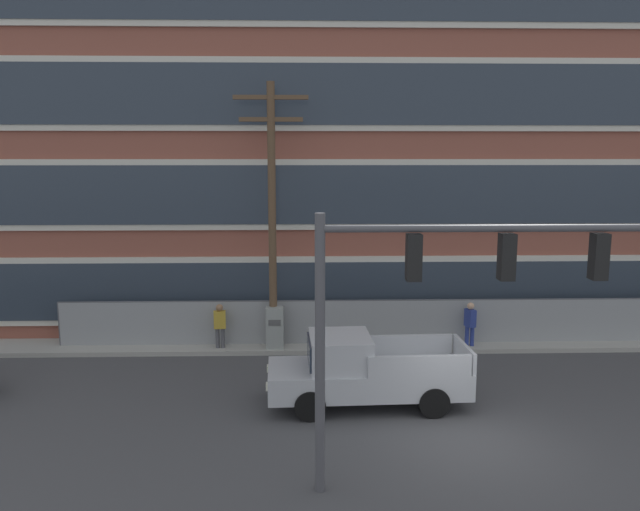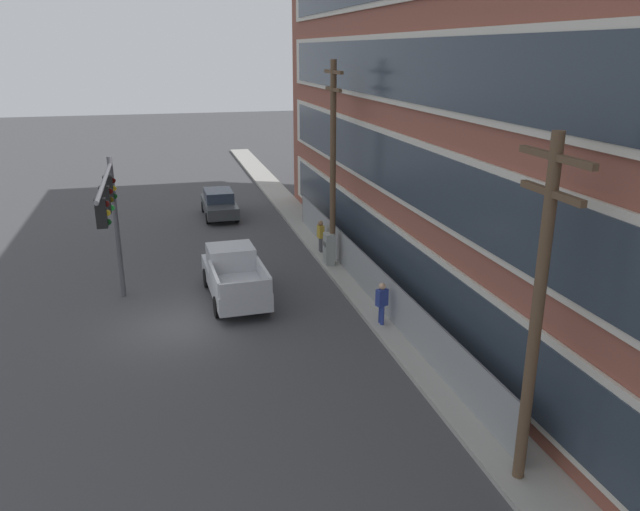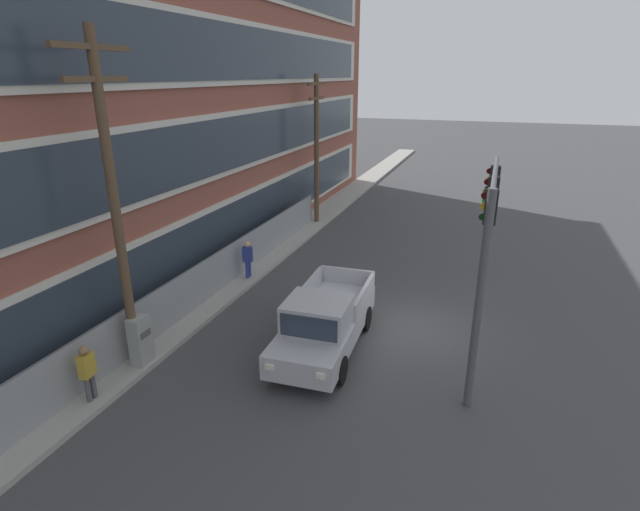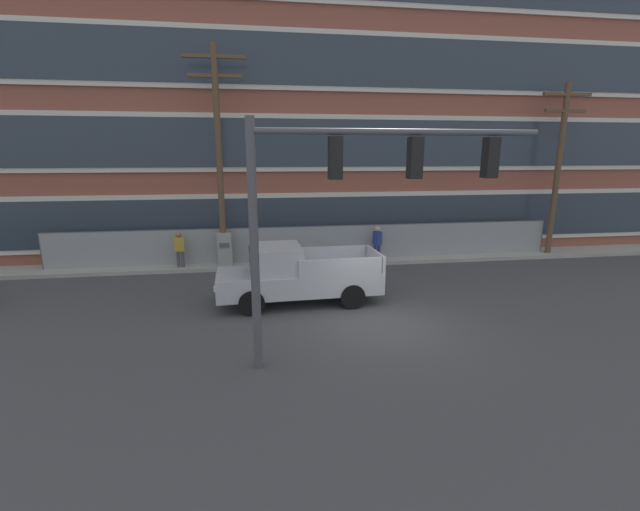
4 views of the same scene
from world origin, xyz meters
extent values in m
plane|color=#424244|center=(0.00, 0.00, 0.00)|extent=(160.00, 160.00, 0.00)
cube|color=#9E9B93|center=(0.00, 7.40, 0.08)|extent=(80.00, 1.70, 0.16)
cube|color=brown|center=(1.96, 13.97, 6.83)|extent=(41.11, 11.43, 13.67)
cube|color=beige|center=(1.96, 8.19, 1.88)|extent=(37.82, 0.10, 2.46)
cube|color=#2D3844|center=(1.96, 8.13, 1.88)|extent=(36.17, 0.06, 2.05)
cube|color=beige|center=(1.96, 8.19, 5.30)|extent=(37.82, 0.10, 2.46)
cube|color=#2D3844|center=(1.96, 8.13, 5.30)|extent=(36.17, 0.06, 2.05)
cube|color=beige|center=(1.96, 8.19, 8.71)|extent=(37.82, 0.10, 2.46)
cube|color=#2D3844|center=(1.96, 8.13, 8.71)|extent=(36.17, 0.06, 2.05)
cube|color=gray|center=(-1.06, 7.39, 0.84)|extent=(22.54, 0.04, 1.68)
cylinder|color=#4C4C51|center=(-12.33, 7.39, 0.84)|extent=(0.06, 0.06, 1.68)
cylinder|color=#4C4C51|center=(10.21, 7.39, 0.84)|extent=(0.06, 0.06, 1.68)
cylinder|color=#4C4C51|center=(-1.06, 7.39, 1.68)|extent=(22.54, 0.05, 0.05)
cylinder|color=#4C4C51|center=(-3.60, -2.01, 2.80)|extent=(0.20, 0.20, 5.60)
cylinder|color=#4C4C51|center=(-0.39, -2.01, 5.30)|extent=(6.42, 0.14, 0.14)
cube|color=black|center=(-1.82, -2.01, 4.75)|extent=(0.28, 0.32, 0.90)
cylinder|color=#4B0807|center=(-1.82, -1.83, 5.03)|extent=(0.04, 0.18, 0.18)
cylinder|color=gold|center=(-1.82, -1.83, 4.75)|extent=(0.04, 0.18, 0.18)
cylinder|color=#0A4011|center=(-1.82, -1.83, 4.47)|extent=(0.04, 0.18, 0.18)
cube|color=black|center=(-0.04, -2.01, 4.75)|extent=(0.28, 0.32, 0.90)
cylinder|color=#4B0807|center=(-0.04, -1.83, 5.03)|extent=(0.04, 0.18, 0.18)
cylinder|color=#503E08|center=(-0.04, -1.83, 4.75)|extent=(0.04, 0.18, 0.18)
cylinder|color=green|center=(-0.04, -1.83, 4.47)|extent=(0.04, 0.18, 0.18)
cube|color=black|center=(1.75, -2.01, 4.75)|extent=(0.28, 0.32, 0.90)
cylinder|color=#4B0807|center=(1.75, -1.83, 5.03)|extent=(0.04, 0.18, 0.18)
cylinder|color=gold|center=(1.75, -1.83, 4.75)|extent=(0.04, 0.18, 0.18)
cylinder|color=#0A4011|center=(1.75, -1.83, 4.47)|extent=(0.04, 0.18, 0.18)
cube|color=#B2B5BA|center=(-2.21, 2.29, 0.75)|extent=(5.38, 2.16, 0.70)
cube|color=#B2B5BA|center=(-2.95, 2.26, 1.53)|extent=(1.66, 1.86, 0.85)
cube|color=#283342|center=(-3.77, 2.23, 1.53)|extent=(0.12, 1.61, 0.64)
cube|color=#B2B5BA|center=(-0.98, 1.42, 1.38)|extent=(2.66, 0.22, 0.56)
cube|color=#B2B5BA|center=(-1.05, 3.25, 1.38)|extent=(2.66, 0.22, 0.56)
cube|color=#B2B5BA|center=(0.40, 2.39, 1.38)|extent=(0.17, 1.88, 0.56)
cylinder|color=black|center=(-3.77, 1.33, 0.40)|extent=(0.81, 0.29, 0.80)
cylinder|color=black|center=(-3.83, 3.12, 0.40)|extent=(0.81, 0.29, 0.80)
cylinder|color=black|center=(-0.58, 1.45, 0.40)|extent=(0.81, 0.29, 0.80)
cylinder|color=black|center=(-0.65, 3.25, 0.40)|extent=(0.81, 0.29, 0.80)
cube|color=white|center=(-4.85, 1.50, 0.85)|extent=(0.07, 0.24, 0.16)
cube|color=white|center=(-4.91, 2.87, 0.85)|extent=(0.07, 0.24, 0.16)
cylinder|color=brown|center=(-4.94, 7.04, 4.51)|extent=(0.26, 0.26, 9.01)
cube|color=brown|center=(-4.94, 7.04, 8.51)|extent=(2.44, 0.14, 0.14)
cube|color=brown|center=(-4.94, 7.04, 7.81)|extent=(2.07, 0.14, 0.14)
cylinder|color=brown|center=(10.43, 7.14, 3.96)|extent=(0.26, 0.26, 7.93)
cube|color=brown|center=(10.43, 7.14, 7.43)|extent=(2.33, 0.14, 0.14)
cube|color=brown|center=(10.43, 7.14, 6.73)|extent=(1.98, 0.14, 0.14)
cube|color=#939993|center=(-4.89, 6.87, 0.79)|extent=(0.59, 0.40, 1.59)
cube|color=#515151|center=(-4.89, 6.66, 1.11)|extent=(0.41, 0.02, 0.20)
cylinder|color=navy|center=(1.71, 6.95, 0.42)|extent=(0.14, 0.14, 0.85)
cylinder|color=navy|center=(1.89, 6.95, 0.42)|extent=(0.14, 0.14, 0.85)
cube|color=navy|center=(1.80, 6.95, 1.15)|extent=(0.36, 0.46, 0.60)
sphere|color=tan|center=(1.80, 6.95, 1.57)|extent=(0.24, 0.24, 0.24)
cylinder|color=#4C4C51|center=(-6.85, 6.97, 0.42)|extent=(0.14, 0.14, 0.85)
cylinder|color=#4C4C51|center=(-6.67, 6.97, 0.42)|extent=(0.14, 0.14, 0.85)
cube|color=#B7932D|center=(-6.76, 6.97, 1.15)|extent=(0.42, 0.28, 0.60)
sphere|color=#8C6647|center=(-6.76, 6.97, 1.57)|extent=(0.24, 0.24, 0.24)
camera|label=1|loc=(-3.93, -13.64, 6.68)|focal=35.00mm
camera|label=2|loc=(20.81, -0.22, 9.38)|focal=35.00mm
camera|label=3|loc=(-14.85, -2.04, 7.93)|focal=28.00mm
camera|label=4|loc=(-3.55, -11.23, 4.85)|focal=24.00mm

